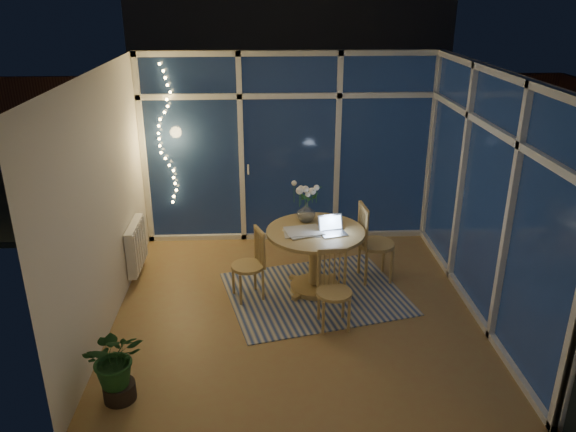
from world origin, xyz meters
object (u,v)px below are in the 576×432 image
at_px(dining_table, 315,261).
at_px(chair_right, 376,242).
at_px(chair_front, 334,291).
at_px(laptop, 334,226).
at_px(flower_vase, 306,213).
at_px(potted_plant, 116,363).
at_px(chair_left, 247,265).

xyz_separation_m(dining_table, chair_right, (0.76, 0.23, 0.11)).
xyz_separation_m(chair_front, laptop, (0.06, 0.67, 0.45)).
bearing_deg(chair_front, dining_table, 94.81).
height_order(chair_front, laptop, laptop).
bearing_deg(flower_vase, potted_plant, -130.13).
bearing_deg(potted_plant, chair_right, 38.09).
distance_m(laptop, potted_plant, 2.73).
bearing_deg(chair_left, flower_vase, 101.34).
bearing_deg(dining_table, chair_right, 16.84).
relative_size(dining_table, laptop, 3.90).
bearing_deg(laptop, dining_table, 134.66).
distance_m(chair_right, laptop, 0.77).
height_order(laptop, flower_vase, same).
distance_m(chair_left, chair_front, 1.11).
bearing_deg(dining_table, laptop, -31.15).
bearing_deg(chair_front, potted_plant, -156.68).
height_order(dining_table, laptop, laptop).
distance_m(chair_left, potted_plant, 2.01).
relative_size(chair_left, chair_front, 1.00).
relative_size(chair_front, potted_plant, 1.12).
xyz_separation_m(chair_front, flower_vase, (-0.21, 1.07, 0.45)).
distance_m(chair_front, potted_plant, 2.25).
bearing_deg(chair_right, chair_left, 98.16).
bearing_deg(chair_left, chair_front, 34.56).
distance_m(chair_front, flower_vase, 1.18).
distance_m(dining_table, potted_plant, 2.62).
distance_m(dining_table, flower_vase, 0.57).
distance_m(dining_table, chair_left, 0.80).
distance_m(chair_left, chair_right, 1.59).
bearing_deg(potted_plant, dining_table, 44.40).
xyz_separation_m(chair_right, flower_vase, (-0.85, 0.05, 0.38)).
relative_size(chair_right, laptop, 3.44).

